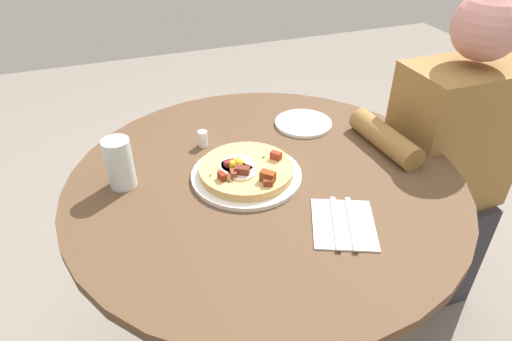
% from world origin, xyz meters
% --- Properties ---
extents(ground_plane, '(6.00, 6.00, 0.00)m').
position_xyz_m(ground_plane, '(0.00, 0.00, 0.00)').
color(ground_plane, gray).
extents(dining_table, '(1.04, 1.04, 0.72)m').
position_xyz_m(dining_table, '(0.00, 0.00, 0.55)').
color(dining_table, brown).
rests_on(dining_table, ground_plane).
extents(person_seated, '(0.51, 0.29, 1.14)m').
position_xyz_m(person_seated, '(-0.65, -0.04, 0.51)').
color(person_seated, '#2D2D33').
rests_on(person_seated, ground_plane).
extents(pizza_plate, '(0.29, 0.29, 0.01)m').
position_xyz_m(pizza_plate, '(0.05, -0.02, 0.73)').
color(pizza_plate, white).
rests_on(pizza_plate, dining_table).
extents(breakfast_pizza, '(0.25, 0.25, 0.05)m').
position_xyz_m(breakfast_pizza, '(0.05, -0.01, 0.75)').
color(breakfast_pizza, '#DEAF67').
rests_on(breakfast_pizza, pizza_plate).
extents(bread_plate, '(0.18, 0.18, 0.01)m').
position_xyz_m(bread_plate, '(-0.21, -0.22, 0.73)').
color(bread_plate, white).
rests_on(bread_plate, dining_table).
extents(napkin, '(0.20, 0.21, 0.00)m').
position_xyz_m(napkin, '(-0.10, 0.24, 0.73)').
color(napkin, white).
rests_on(napkin, dining_table).
extents(fork, '(0.08, 0.17, 0.00)m').
position_xyz_m(fork, '(-0.08, 0.23, 0.73)').
color(fork, silver).
rests_on(fork, napkin).
extents(knife, '(0.08, 0.17, 0.00)m').
position_xyz_m(knife, '(-0.12, 0.24, 0.73)').
color(knife, silver).
rests_on(knife, napkin).
extents(water_glass, '(0.07, 0.07, 0.13)m').
position_xyz_m(water_glass, '(0.35, -0.09, 0.79)').
color(water_glass, silver).
rests_on(water_glass, dining_table).
extents(salt_shaker, '(0.03, 0.03, 0.05)m').
position_xyz_m(salt_shaker, '(0.11, -0.21, 0.75)').
color(salt_shaker, white).
rests_on(salt_shaker, dining_table).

